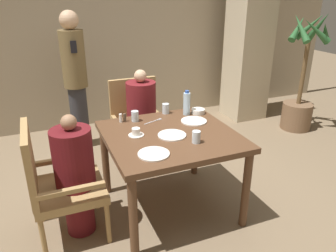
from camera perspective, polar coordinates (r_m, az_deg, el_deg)
The scene contains 22 objects.
ground_plane at distance 3.24m, azimuth 0.37°, elevation -13.85°, with size 16.00×16.00×0.00m, color #7A664C.
wall_back at distance 4.96m, azimuth -10.94°, elevation 16.21°, with size 8.00×0.06×2.80m.
pillar_stone at distance 5.27m, azimuth 14.03°, elevation 15.77°, with size 0.55×0.55×2.70m.
dining_table at distance 2.89m, azimuth 0.41°, elevation -3.09°, with size 1.11×1.08×0.77m.
chair_left_side at distance 2.78m, azimuth -18.98°, elevation -9.11°, with size 0.56×0.56×0.99m.
diner_in_left_chair at distance 2.77m, azimuth -15.84°, elevation -8.15°, with size 0.32×0.32×1.07m.
chair_far_side at distance 3.79m, azimuth -5.28°, elevation 0.79°, with size 0.56×0.56×0.99m.
diner_in_far_chair at distance 3.62m, azimuth -4.59°, elevation 1.03°, with size 0.32×0.32×1.16m.
standing_host at distance 4.25m, azimuth -15.84°, elevation 8.14°, with size 0.29×0.33×1.71m.
potted_palm at distance 5.11m, azimuth 22.03°, elevation 5.30°, with size 0.59×0.60×1.68m.
plate_main_left at distance 2.80m, azimuth 0.70°, elevation -1.60°, with size 0.24×0.24×0.01m.
plate_main_right at distance 2.50m, azimuth -2.51°, elevation -4.87°, with size 0.24×0.24×0.01m.
plate_dessert_center at distance 3.11m, azimuth 4.52°, elevation 0.87°, with size 0.24×0.24×0.01m.
teacup_with_saucer at distance 2.81m, azimuth -5.59°, elevation -1.15°, with size 0.13×0.13×0.07m.
bowl_small at distance 3.32m, azimuth 5.25°, elevation 2.59°, with size 0.14×0.14×0.05m.
water_bottle at distance 3.25m, azimuth 3.28°, elevation 3.94°, with size 0.07×0.07×0.25m.
glass_tall_near at distance 2.67m, azimuth 4.95°, elevation -1.91°, with size 0.07×0.07×0.10m.
glass_tall_mid at distance 3.11m, azimuth -5.77°, elevation 1.71°, with size 0.07×0.07×0.10m.
glass_tall_far at distance 3.30m, azimuth -0.41°, elevation 3.05°, with size 0.07×0.07×0.10m.
salt_shaker at distance 3.11m, azimuth -8.25°, elevation 1.38°, with size 0.03×0.03×0.08m.
pepper_shaker at distance 3.12m, azimuth -7.55°, elevation 1.44°, with size 0.03×0.03×0.08m.
fork_beside_plate at distance 3.12m, azimuth -2.34°, elevation 0.89°, with size 0.20×0.09×0.00m.
Camera 1 is at (-1.01, -2.40, 1.93)m, focal length 35.00 mm.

